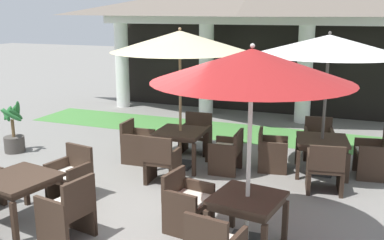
# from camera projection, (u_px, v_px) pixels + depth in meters

# --- Properties ---
(ground_plane) EXTENTS (60.00, 60.00, 0.00)m
(ground_plane) POSITION_uv_depth(u_px,v_px,m) (127.00, 229.00, 6.48)
(ground_plane) COLOR gray
(background_pavilion) EXTENTS (9.93, 2.82, 3.95)m
(background_pavilion) POSITION_uv_depth(u_px,v_px,m) (256.00, 12.00, 12.60)
(background_pavilion) COLOR white
(background_pavilion) RESTS_ON ground
(lawn_strip) EXTENTS (11.73, 1.77, 0.01)m
(lawn_strip) POSITION_uv_depth(u_px,v_px,m) (235.00, 132.00, 11.63)
(lawn_strip) COLOR #47843D
(lawn_strip) RESTS_ON ground
(patio_table_near_foreground) EXTENTS (0.98, 0.98, 0.75)m
(patio_table_near_foreground) POSITION_uv_depth(u_px,v_px,m) (180.00, 135.00, 8.94)
(patio_table_near_foreground) COLOR #38281E
(patio_table_near_foreground) RESTS_ON ground
(patio_umbrella_near_foreground) EXTENTS (2.68, 2.68, 2.79)m
(patio_umbrella_near_foreground) POSITION_uv_depth(u_px,v_px,m) (180.00, 42.00, 8.49)
(patio_umbrella_near_foreground) COLOR #2D2D2D
(patio_umbrella_near_foreground) RESTS_ON ground
(patio_chair_near_foreground_north) EXTENTS (0.66, 0.55, 0.87)m
(patio_chair_near_foreground_north) POSITION_uv_depth(u_px,v_px,m) (196.00, 135.00, 9.90)
(patio_chair_near_foreground_north) COLOR #38281E
(patio_chair_near_foreground_north) RESTS_ON ground
(patio_chair_near_foreground_south) EXTENTS (0.59, 0.53, 0.93)m
(patio_chair_near_foreground_south) POSITION_uv_depth(u_px,v_px,m) (162.00, 162.00, 8.09)
(patio_chair_near_foreground_south) COLOR #38281E
(patio_chair_near_foreground_south) RESTS_ON ground
(patio_chair_near_foreground_east) EXTENTS (0.58, 0.65, 0.84)m
(patio_chair_near_foreground_east) POSITION_uv_depth(u_px,v_px,m) (227.00, 152.00, 8.69)
(patio_chair_near_foreground_east) COLOR #38281E
(patio_chair_near_foreground_east) RESTS_ON ground
(patio_chair_near_foreground_west) EXTENTS (0.57, 0.60, 0.86)m
(patio_chair_near_foreground_west) POSITION_uv_depth(u_px,v_px,m) (137.00, 143.00, 9.31)
(patio_chair_near_foreground_west) COLOR #38281E
(patio_chair_near_foreground_west) RESTS_ON ground
(patio_table_mid_left) EXTENTS (0.99, 0.99, 0.72)m
(patio_table_mid_left) POSITION_uv_depth(u_px,v_px,m) (247.00, 203.00, 5.86)
(patio_table_mid_left) COLOR #38281E
(patio_table_mid_left) RESTS_ON ground
(patio_umbrella_mid_left) EXTENTS (2.52, 2.52, 2.71)m
(patio_umbrella_mid_left) POSITION_uv_depth(u_px,v_px,m) (252.00, 67.00, 5.43)
(patio_umbrella_mid_left) COLOR #2D2D2D
(patio_umbrella_mid_left) RESTS_ON ground
(patio_chair_mid_left_west) EXTENTS (0.64, 0.66, 0.86)m
(patio_chair_mid_left_west) POSITION_uv_depth(u_px,v_px,m) (187.00, 203.00, 6.37)
(patio_chair_mid_left_west) COLOR #38281E
(patio_chair_mid_left_west) RESTS_ON ground
(patio_table_mid_right) EXTENTS (1.13, 1.13, 0.73)m
(patio_table_mid_right) POSITION_uv_depth(u_px,v_px,m) (19.00, 183.00, 6.54)
(patio_table_mid_right) COLOR #38281E
(patio_table_mid_right) RESTS_ON ground
(patio_chair_mid_right_north) EXTENTS (0.68, 0.66, 0.89)m
(patio_chair_mid_right_north) POSITION_uv_depth(u_px,v_px,m) (71.00, 176.00, 7.42)
(patio_chair_mid_right_north) COLOR #38281E
(patio_chair_mid_right_north) RESTS_ON ground
(patio_chair_mid_right_east) EXTENTS (0.68, 0.68, 0.94)m
(patio_chair_mid_right_east) POSITION_uv_depth(u_px,v_px,m) (68.00, 211.00, 6.07)
(patio_chair_mid_right_east) COLOR #38281E
(patio_chair_mid_right_east) RESTS_ON ground
(patio_table_far_back) EXTENTS (1.10, 1.10, 0.70)m
(patio_table_far_back) POSITION_uv_depth(u_px,v_px,m) (322.00, 143.00, 8.57)
(patio_table_far_back) COLOR #38281E
(patio_table_far_back) RESTS_ON ground
(patio_umbrella_far_back) EXTENTS (2.72, 2.72, 2.73)m
(patio_umbrella_far_back) POSITION_uv_depth(u_px,v_px,m) (329.00, 46.00, 8.13)
(patio_umbrella_far_back) COLOR #2D2D2D
(patio_umbrella_far_back) RESTS_ON ground
(patio_chair_far_back_west) EXTENTS (0.65, 0.66, 0.81)m
(patio_chair_far_back_west) POSITION_uv_depth(u_px,v_px,m) (272.00, 151.00, 8.81)
(patio_chair_far_back_west) COLOR #38281E
(patio_chair_far_back_west) RESTS_ON ground
(patio_chair_far_back_north) EXTENTS (0.68, 0.64, 0.86)m
(patio_chair_far_back_north) POSITION_uv_depth(u_px,v_px,m) (318.00, 140.00, 9.53)
(patio_chair_far_back_north) COLOR #38281E
(patio_chair_far_back_north) RESTS_ON ground
(patio_chair_far_back_south) EXTENTS (0.69, 0.67, 0.90)m
(patio_chair_far_back_south) POSITION_uv_depth(u_px,v_px,m) (325.00, 169.00, 7.71)
(patio_chair_far_back_south) COLOR #38281E
(patio_chair_far_back_south) RESTS_ON ground
(patio_chair_far_back_east) EXTENTS (0.66, 0.71, 0.93)m
(patio_chair_far_back_east) POSITION_uv_depth(u_px,v_px,m) (374.00, 155.00, 8.42)
(patio_chair_far_back_east) COLOR #38281E
(patio_chair_far_back_east) RESTS_ON ground
(potted_palm_left_edge) EXTENTS (0.58, 0.59, 1.20)m
(potted_palm_left_edge) POSITION_uv_depth(u_px,v_px,m) (14.00, 136.00, 9.93)
(potted_palm_left_edge) COLOR #47423D
(potted_palm_left_edge) RESTS_ON ground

